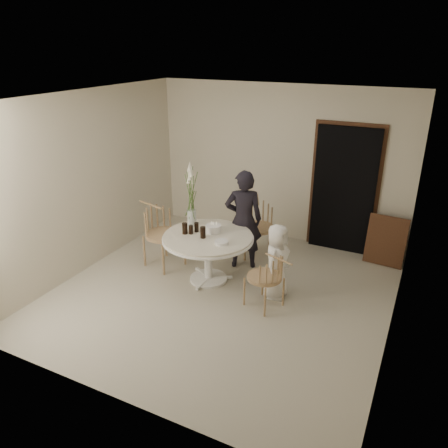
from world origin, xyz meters
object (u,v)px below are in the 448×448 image
at_px(chair_left, 157,226).
at_px(girl, 243,220).
at_px(boy, 277,261).
at_px(chair_far, 258,219).
at_px(chair_right, 271,274).
at_px(table, 208,243).
at_px(birthday_cake, 213,229).
at_px(flower_vase, 191,196).

relative_size(chair_left, girl, 0.63).
bearing_deg(boy, chair_far, 33.13).
bearing_deg(boy, chair_left, 87.02).
bearing_deg(chair_right, girl, -119.06).
xyz_separation_m(chair_far, boy, (0.76, -1.18, -0.05)).
bearing_deg(chair_left, girl, -52.87).
relative_size(table, birthday_cake, 5.80).
distance_m(table, chair_far, 1.24).
height_order(boy, birthday_cake, boy).
bearing_deg(table, boy, 1.55).
distance_m(girl, boy, 1.02).
distance_m(birthday_cake, flower_vase, 0.59).
bearing_deg(birthday_cake, chair_right, -23.08).
xyz_separation_m(chair_right, flower_vase, (-1.49, 0.54, 0.68)).
distance_m(chair_far, chair_left, 1.65).
relative_size(chair_right, flower_vase, 0.81).
relative_size(chair_far, birthday_cake, 4.00).
distance_m(girl, flower_vase, 0.89).
distance_m(chair_right, boy, 0.35).
height_order(chair_left, boy, boy).
relative_size(chair_far, boy, 0.85).
height_order(boy, flower_vase, flower_vase).
distance_m(chair_left, boy, 2.03).
xyz_separation_m(girl, flower_vase, (-0.67, -0.43, 0.41)).
height_order(chair_right, girl, girl).
height_order(table, girl, girl).
relative_size(chair_right, chair_left, 0.82).
bearing_deg(chair_right, boy, -151.35).
bearing_deg(girl, table, 42.45).
bearing_deg(chair_right, chair_far, -131.61).
relative_size(chair_far, chair_left, 0.93).
height_order(chair_left, birthday_cake, chair_left).
bearing_deg(boy, table, 91.90).
relative_size(chair_far, girl, 0.58).
bearing_deg(chair_right, birthday_cake, -92.68).
distance_m(chair_left, birthday_cake, 1.00).
distance_m(table, chair_left, 0.99).
xyz_separation_m(chair_far, flower_vase, (-0.68, -0.99, 0.61)).
bearing_deg(flower_vase, table, -29.36).
xyz_separation_m(chair_left, flower_vase, (0.59, 0.07, 0.56)).
height_order(chair_right, boy, boy).
bearing_deg(chair_left, birthday_cake, -74.71).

